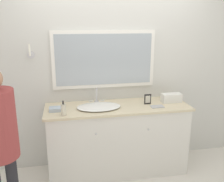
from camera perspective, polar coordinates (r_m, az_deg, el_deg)
name	(u,v)px	position (r m, az deg, el deg)	size (l,w,h in m)	color
wall_back	(112,72)	(3.37, 0.11, 4.28)	(8.00, 0.18, 2.55)	silver
vanity_counter	(118,139)	(3.33, 1.27, -10.86)	(1.81, 0.60, 0.91)	silver
sink_basin	(99,106)	(3.09, -3.07, -3.51)	(0.54, 0.41, 0.21)	white
soap_bottle	(63,110)	(2.87, -11.04, -4.17)	(0.06, 0.06, 0.17)	beige
appliance_box	(171,98)	(3.38, 13.43, -1.54)	(0.26, 0.12, 0.11)	white
picture_frame	(148,99)	(3.24, 8.16, -1.86)	(0.09, 0.01, 0.13)	black
hand_towel_near_sink	(57,109)	(3.05, -12.47, -4.04)	(0.18, 0.12, 0.04)	#A8B7C6
metal_tray	(157,107)	(3.17, 10.29, -3.52)	(0.16, 0.10, 0.01)	#ADADB2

